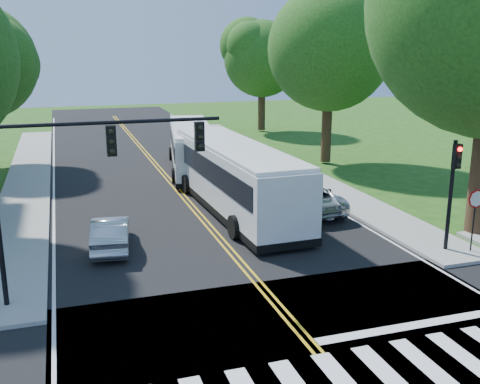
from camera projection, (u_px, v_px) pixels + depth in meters
name	position (u px, v px, depth m)	size (l,w,h in m)	color
ground	(337.00, 375.00, 14.15)	(140.00, 140.00, 0.00)	#194812
road	(184.00, 197.00, 30.73)	(14.00, 96.00, 0.01)	black
cross_road	(337.00, 374.00, 14.15)	(60.00, 12.00, 0.01)	black
center_line	(170.00, 181.00, 34.41)	(0.36, 70.00, 0.01)	gold
edge_line_w	(54.00, 189.00, 32.40)	(0.12, 70.00, 0.01)	silver
edge_line_e	(273.00, 174.00, 36.43)	(0.12, 70.00, 0.01)	silver
stop_bar	(418.00, 325.00, 16.66)	(6.60, 0.40, 0.01)	silver
sidewalk_nw	(28.00, 179.00, 34.70)	(2.60, 40.00, 0.15)	gray
sidewalk_ne	(278.00, 162.00, 39.62)	(2.60, 40.00, 0.15)	gray
tree_east_mid	(330.00, 49.00, 37.69)	(8.40, 8.40, 11.93)	#322014
tree_east_far	(262.00, 59.00, 52.98)	(7.20, 7.20, 10.34)	#322014
signal_nw	(74.00, 169.00, 17.23)	(7.15, 0.46, 5.66)	black
signal_ne	(453.00, 181.00, 21.77)	(0.30, 0.46, 4.40)	black
stop_sign	(476.00, 205.00, 21.81)	(0.76, 0.08, 2.53)	black
bus_lead	(235.00, 176.00, 27.72)	(3.50, 13.12, 3.37)	silver
bus_follow	(191.00, 147.00, 37.11)	(4.42, 11.85, 3.00)	silver
hatchback	(111.00, 233.00, 22.74)	(1.43, 4.10, 1.35)	#A7A9AE
suv	(303.00, 197.00, 27.89)	(2.42, 5.26, 1.46)	silver
dark_sedan	(303.00, 191.00, 29.42)	(1.88, 4.63, 1.34)	black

